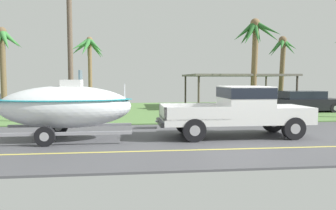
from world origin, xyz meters
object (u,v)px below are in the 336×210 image
Objects in this scene: boat_on_trailer at (65,106)px; carport_awning at (237,76)px; parked_sedan_near at (304,102)px; palm_tree_mid at (282,55)px; palm_tree_far_left at (254,41)px; palm_tree_far_right at (89,52)px; palm_tree_near_right at (2,48)px; utility_pole at (70,29)px; pickup_truck_towing at (243,109)px.

carport_awning reaches higher than boat_on_trailer.
boat_on_trailer is at bearing -148.15° from parked_sedan_near.
palm_tree_far_left is at bearing -130.55° from palm_tree_mid.
carport_awning is at bearing -152.48° from palm_tree_mid.
palm_tree_mid is at bearing 2.85° from palm_tree_far_right.
boat_on_trailer is 20.86m from palm_tree_mid.
carport_awning is at bearing -8.63° from palm_tree_far_right.
palm_tree_far_left reaches higher than palm_tree_near_right.
palm_tree_near_right reaches higher than boat_on_trailer.
utility_pole reaches higher than palm_tree_mid.
palm_tree_near_right is at bearing 176.89° from palm_tree_far_left.
utility_pole is (-10.62, -7.78, 2.08)m from carport_awning.
palm_tree_far_right is at bearing 158.66° from palm_tree_far_left.
boat_on_trailer is 1.07× the size of palm_tree_near_right.
palm_tree_far_left is at bearing 42.09° from boat_on_trailer.
palm_tree_far_left reaches higher than carport_awning.
utility_pole reaches higher than palm_tree_far_right.
palm_tree_far_right is (4.96, 3.46, 0.06)m from palm_tree_near_right.
boat_on_trailer is 1.29× the size of parked_sedan_near.
pickup_truck_towing is at bearing 0.00° from boat_on_trailer.
palm_tree_near_right is at bearing -173.43° from carport_awning.
parked_sedan_near is 15.50m from palm_tree_far_right.
utility_pole is (-6.93, 4.29, 3.43)m from pickup_truck_towing.
palm_tree_far_left is 12.01m from utility_pole.
palm_tree_far_left is 0.71× the size of utility_pole.
pickup_truck_towing is at bearing -31.73° from utility_pole.
pickup_truck_towing is 0.93× the size of palm_tree_far_left.
parked_sedan_near is 19.47m from palm_tree_near_right.
boat_on_trailer is 12.06m from palm_tree_near_right.
utility_pole is at bearing -49.12° from palm_tree_near_right.
parked_sedan_near is at bearing -18.94° from palm_tree_far_left.
palm_tree_near_right reaches higher than palm_tree_far_right.
palm_tree_mid is at bearing 27.52° from carport_awning.
boat_on_trailer is 5.42m from utility_pole.
utility_pole reaches higher than palm_tree_near_right.
pickup_truck_towing is 15.76m from palm_tree_far_right.
utility_pole is (0.20, -9.42, 0.31)m from palm_tree_far_right.
palm_tree_far_left reaches higher than boat_on_trailer.
carport_awning is (10.12, 12.06, 1.20)m from boat_on_trailer.
parked_sedan_near is at bearing 50.04° from pickup_truck_towing.
parked_sedan_near is at bearing -48.51° from carport_awning.
pickup_truck_towing is 10.78m from palm_tree_far_left.
utility_pole reaches higher than pickup_truck_towing.
palm_tree_near_right is 16.07m from palm_tree_far_left.
boat_on_trailer is at bearing -135.53° from palm_tree_mid.
utility_pole is (-0.50, 4.29, 3.28)m from boat_on_trailer.
palm_tree_mid is (4.62, 2.41, 1.72)m from carport_awning.
palm_tree_near_right is at bearing 174.27° from parked_sedan_near.
palm_tree_mid is at bearing 33.76° from utility_pole.
palm_tree_far_right is (-10.82, 1.64, 1.77)m from carport_awning.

